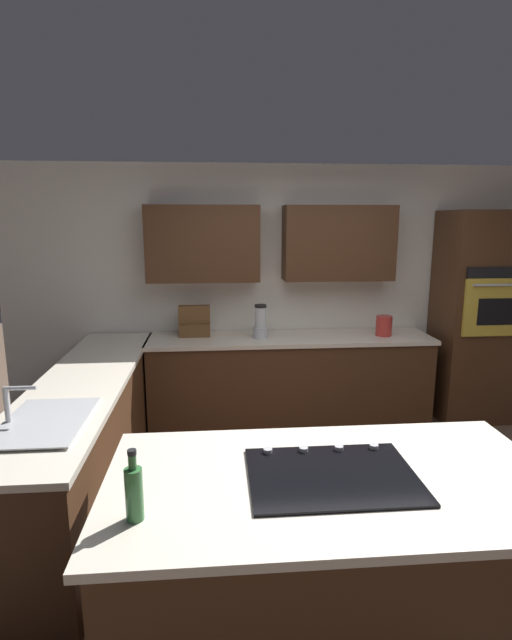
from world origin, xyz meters
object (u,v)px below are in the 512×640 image
at_px(wall_oven, 478,317).
at_px(kettle, 384,326).
at_px(blender, 260,324).
at_px(cooktop, 332,475).
at_px(oil_bottle, 134,492).
at_px(spice_rack, 194,321).
at_px(sink_unit, 44,421).

relative_size(wall_oven, kettle, 10.68).
bearing_deg(blender, cooktop, 91.75).
bearing_deg(oil_bottle, blender, -104.67).
bearing_deg(cooktop, blender, -88.25).
relative_size(wall_oven, oil_bottle, 7.31).
xyz_separation_m(spice_rack, kettle, (-1.90, 0.11, -0.06)).
bearing_deg(spice_rack, oil_bottle, 87.90).
bearing_deg(cooktop, kettle, -113.78).
xyz_separation_m(blender, oil_bottle, (0.76, 2.91, -0.03)).
height_order(spice_rack, oil_bottle, spice_rack).
bearing_deg(blender, wall_oven, -179.40).
height_order(wall_oven, oil_bottle, wall_oven).
distance_m(sink_unit, oil_bottle, 1.17).
bearing_deg(cooktop, spice_rack, -75.16).
relative_size(spice_rack, kettle, 1.57).
height_order(wall_oven, sink_unit, wall_oven).
relative_size(spice_rack, oil_bottle, 1.08).
xyz_separation_m(wall_oven, spice_rack, (2.90, -0.08, -0.02)).
bearing_deg(cooktop, oil_bottle, 16.82).
bearing_deg(kettle, sink_unit, 36.04).
relative_size(cooktop, oil_bottle, 2.60).
relative_size(blender, oil_bottle, 1.14).
bearing_deg(wall_oven, spice_rack, -1.66).
relative_size(wall_oven, spice_rack, 6.80).
height_order(blender, kettle, blender).
bearing_deg(oil_bottle, wall_oven, -135.77).
distance_m(blender, kettle, 1.25).
distance_m(wall_oven, oil_bottle, 4.20).
distance_m(cooktop, blender, 2.66).
xyz_separation_m(wall_oven, blender, (2.25, 0.02, -0.03)).
relative_size(blender, kettle, 1.67).
bearing_deg(kettle, cooktop, 66.22).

